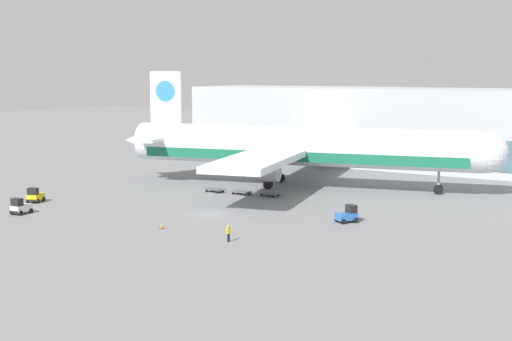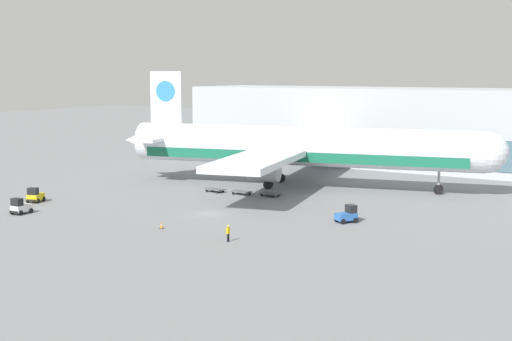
{
  "view_description": "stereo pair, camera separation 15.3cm",
  "coord_description": "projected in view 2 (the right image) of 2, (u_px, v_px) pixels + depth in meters",
  "views": [
    {
      "loc": [
        48.88,
        -68.81,
        17.02
      ],
      "look_at": [
        -0.03,
        10.6,
        4.0
      ],
      "focal_mm": 50.0,
      "sensor_mm": 36.0,
      "label": 1
    },
    {
      "loc": [
        49.01,
        -68.73,
        17.02
      ],
      "look_at": [
        -0.03,
        10.6,
        4.0
      ],
      "focal_mm": 50.0,
      "sensor_mm": 36.0,
      "label": 2
    }
  ],
  "objects": [
    {
      "name": "baggage_dolly_lead",
      "position": [
        215.0,
        189.0,
        101.07
      ],
      "size": [
        3.76,
        1.77,
        0.48
      ],
      "rotation": [
        0.0,
        0.0,
        -0.1
      ],
      "color": "#56565B",
      "rests_on": "ground_plane"
    },
    {
      "name": "baggage_tug_mid",
      "position": [
        347.0,
        215.0,
        80.75
      ],
      "size": [
        2.59,
        2.81,
        2.0
      ],
      "rotation": [
        0.0,
        0.0,
        0.98
      ],
      "color": "#2D66B7",
      "rests_on": "ground_plane"
    },
    {
      "name": "terminal_building",
      "position": [
        427.0,
        128.0,
        126.3
      ],
      "size": [
        90.0,
        18.2,
        14.0
      ],
      "color": "#B2B7BC",
      "rests_on": "ground_plane"
    },
    {
      "name": "airplane_main",
      "position": [
        297.0,
        148.0,
        105.11
      ],
      "size": [
        57.18,
        48.55,
        17.0
      ],
      "rotation": [
        0.0,
        0.0,
        0.23
      ],
      "color": "silver",
      "rests_on": "ground_plane"
    },
    {
      "name": "ground_crew_near",
      "position": [
        228.0,
        232.0,
        71.53
      ],
      "size": [
        0.24,
        0.57,
        1.74
      ],
      "rotation": [
        0.0,
        0.0,
        1.5
      ],
      "color": "black",
      "rests_on": "ground_plane"
    },
    {
      "name": "baggage_dolly_third",
      "position": [
        270.0,
        194.0,
        97.63
      ],
      "size": [
        3.76,
        1.77,
        0.48
      ],
      "rotation": [
        0.0,
        0.0,
        -0.1
      ],
      "color": "#56565B",
      "rests_on": "ground_plane"
    },
    {
      "name": "ground_plane",
      "position": [
        210.0,
        214.0,
        85.78
      ],
      "size": [
        400.0,
        400.0,
        0.0
      ],
      "primitive_type": "plane",
      "color": "slate"
    },
    {
      "name": "traffic_cone_near",
      "position": [
        162.0,
        226.0,
        77.61
      ],
      "size": [
        0.4,
        0.4,
        0.7
      ],
      "color": "black",
      "rests_on": "ground_plane"
    },
    {
      "name": "baggage_tug_far",
      "position": [
        35.0,
        196.0,
        93.14
      ],
      "size": [
        2.31,
        2.77,
        2.0
      ],
      "rotation": [
        0.0,
        0.0,
        -1.21
      ],
      "color": "yellow",
      "rests_on": "ground_plane"
    },
    {
      "name": "baggage_tug_foreground",
      "position": [
        20.0,
        207.0,
        85.47
      ],
      "size": [
        1.75,
        2.53,
        2.0
      ],
      "rotation": [
        0.0,
        0.0,
        -1.52
      ],
      "color": "silver",
      "rests_on": "ground_plane"
    },
    {
      "name": "baggage_dolly_second",
      "position": [
        242.0,
        192.0,
        99.02
      ],
      "size": [
        3.76,
        1.77,
        0.48
      ],
      "rotation": [
        0.0,
        0.0,
        -0.1
      ],
      "color": "#56565B",
      "rests_on": "ground_plane"
    }
  ]
}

